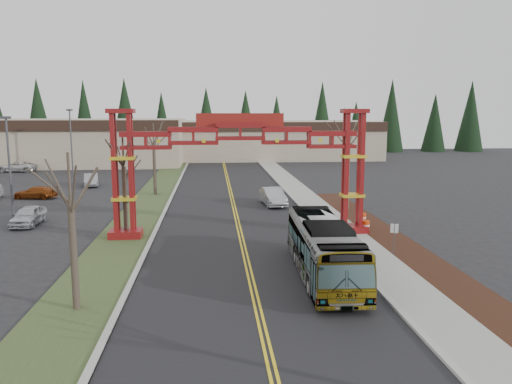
{
  "coord_description": "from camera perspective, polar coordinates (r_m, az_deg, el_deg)",
  "views": [
    {
      "loc": [
        -1.92,
        -16.41,
        8.65
      ],
      "look_at": [
        0.77,
        14.3,
        3.72
      ],
      "focal_mm": 35.0,
      "sensor_mm": 36.0,
      "label": 1
    }
  ],
  "objects": [
    {
      "name": "parked_car_far_a",
      "position": [
        62.35,
        -18.33,
        1.32
      ],
      "size": [
        2.5,
        4.67,
        1.46
      ],
      "primitive_type": "imported",
      "rotation": [
        0.0,
        0.0,
        0.23
      ],
      "color": "#9F9FA6",
      "rests_on": "ground"
    },
    {
      "name": "conifer_treeline",
      "position": [
        108.45,
        -3.9,
        7.92
      ],
      "size": [
        116.1,
        5.6,
        13.0
      ],
      "color": "black",
      "rests_on": "ground"
    },
    {
      "name": "lane_line_left",
      "position": [
        42.34,
        -2.47,
        -2.68
      ],
      "size": [
        0.12,
        100.0,
        0.01
      ],
      "primitive_type": "cube",
      "color": "yellow",
      "rests_on": "road"
    },
    {
      "name": "lane_line_right",
      "position": [
        42.35,
        -2.15,
        -2.68
      ],
      "size": [
        0.12,
        100.0,
        0.01
      ],
      "primitive_type": "cube",
      "color": "yellow",
      "rests_on": "road"
    },
    {
      "name": "parked_car_mid_a",
      "position": [
        55.26,
        -23.88,
        -0.05
      ],
      "size": [
        4.57,
        2.46,
        1.26
      ],
      "primitive_type": "imported",
      "rotation": [
        0.0,
        0.0,
        4.55
      ],
      "color": "brown",
      "rests_on": "ground"
    },
    {
      "name": "silver_sedan",
      "position": [
        46.9,
        1.94,
        -0.53
      ],
      "size": [
        2.31,
        5.18,
        1.65
      ],
      "primitive_type": "imported",
      "rotation": [
        0.0,
        0.0,
        0.11
      ],
      "color": "#A5A8AD",
      "rests_on": "ground"
    },
    {
      "name": "light_pole_far",
      "position": [
        74.95,
        -20.39,
        5.94
      ],
      "size": [
        0.79,
        0.4,
        9.12
      ],
      "color": "#3F3F44",
      "rests_on": "ground"
    },
    {
      "name": "bare_tree_median_mid",
      "position": [
        35.38,
        -14.89,
        2.75
      ],
      "size": [
        3.07,
        3.07,
        6.99
      ],
      "color": "#382D26",
      "rests_on": "ground"
    },
    {
      "name": "barrel_south",
      "position": [
        36.82,
        12.45,
        -3.95
      ],
      "size": [
        0.52,
        0.52,
        0.97
      ],
      "color": "#CE3B0B",
      "rests_on": "ground"
    },
    {
      "name": "parked_car_near_a",
      "position": [
        42.48,
        -24.57,
        -2.47
      ],
      "size": [
        1.81,
        4.41,
        1.5
      ],
      "primitive_type": "imported",
      "rotation": [
        0.0,
        0.0,
        -0.01
      ],
      "color": "silver",
      "rests_on": "ground"
    },
    {
      "name": "barrel_north",
      "position": [
        39.6,
        12.11,
        -3.06
      ],
      "size": [
        0.5,
        0.5,
        0.93
      ],
      "color": "#CE3B0B",
      "rests_on": "ground"
    },
    {
      "name": "retail_building_west",
      "position": [
        92.85,
        -22.71,
        5.36
      ],
      "size": [
        46.0,
        22.3,
        7.5
      ],
      "color": "tan",
      "rests_on": "ground"
    },
    {
      "name": "transit_bus",
      "position": [
        26.77,
        7.72,
        -6.45
      ],
      "size": [
        2.96,
        11.02,
        3.05
      ],
      "primitive_type": "imported",
      "rotation": [
        0.0,
        0.0,
        -0.04
      ],
      "color": "#B3B7BC",
      "rests_on": "ground"
    },
    {
      "name": "bare_tree_median_near",
      "position": [
        22.74,
        -20.44,
        -0.94
      ],
      "size": [
        3.1,
        3.1,
        7.0
      ],
      "color": "#382D26",
      "rests_on": "ground"
    },
    {
      "name": "curb_right",
      "position": [
        43.05,
        5.9,
        -2.46
      ],
      "size": [
        0.3,
        110.0,
        0.15
      ],
      "primitive_type": "cube",
      "color": "#AAAAA4",
      "rests_on": "ground"
    },
    {
      "name": "parked_car_far_b",
      "position": [
        81.38,
        -25.69,
        2.63
      ],
      "size": [
        5.76,
        3.07,
        1.54
      ],
      "primitive_type": "imported",
      "rotation": [
        0.0,
        0.0,
        4.62
      ],
      "color": "white",
      "rests_on": "ground"
    },
    {
      "name": "grass_median",
      "position": [
        42.73,
        -13.1,
        -2.78
      ],
      "size": [
        4.0,
        110.0,
        0.08
      ],
      "primitive_type": "cube",
      "color": "#364A25",
      "rests_on": "ground"
    },
    {
      "name": "ground",
      "position": [
        18.65,
        1.56,
        -18.56
      ],
      "size": [
        200.0,
        200.0,
        0.0
      ],
      "primitive_type": "plane",
      "color": "black",
      "rests_on": "ground"
    },
    {
      "name": "landscape_strip",
      "position": [
        30.3,
        18.99,
        -7.9
      ],
      "size": [
        2.6,
        50.0,
        0.12
      ],
      "primitive_type": "cube",
      "color": "black",
      "rests_on": "ground"
    },
    {
      "name": "curb_left",
      "position": [
        42.5,
        -10.63,
        -2.72
      ],
      "size": [
        0.3,
        110.0,
        0.15
      ],
      "primitive_type": "cube",
      "color": "#AAAAA4",
      "rests_on": "ground"
    },
    {
      "name": "sidewalk_right",
      "position": [
        43.35,
        7.79,
        -2.41
      ],
      "size": [
        2.6,
        110.0,
        0.14
      ],
      "primitive_type": "cube",
      "color": "gray",
      "rests_on": "ground"
    },
    {
      "name": "road",
      "position": [
        42.35,
        -2.31,
        -2.7
      ],
      "size": [
        12.0,
        110.0,
        0.02
      ],
      "primitive_type": "cube",
      "color": "black",
      "rests_on": "ground"
    },
    {
      "name": "retail_building_east",
      "position": [
        97.23,
        2.05,
        6.05
      ],
      "size": [
        38.0,
        20.3,
        7.0
      ],
      "color": "tan",
      "rests_on": "ground"
    },
    {
      "name": "bare_tree_median_far",
      "position": [
        53.24,
        -11.61,
        5.35
      ],
      "size": [
        3.31,
        3.31,
        7.57
      ],
      "color": "#382D26",
      "rests_on": "ground"
    },
    {
      "name": "gateway_arch",
      "position": [
        34.57,
        -1.82,
        4.65
      ],
      "size": [
        18.2,
        1.6,
        8.9
      ],
      "color": "maroon",
      "rests_on": "ground"
    },
    {
      "name": "bare_tree_right_far",
      "position": [
        44.58,
        10.57,
        6.4
      ],
      "size": [
        3.41,
        3.41,
        8.98
      ],
      "color": "#382D26",
      "rests_on": "ground"
    },
    {
      "name": "barrel_mid",
      "position": [
        38.22,
        11.71,
        -3.37
      ],
      "size": [
        0.58,
        0.58,
        1.07
      ],
      "color": "#CE3B0B",
      "rests_on": "ground"
    },
    {
      "name": "street_sign",
      "position": [
        31.26,
        15.52,
        -4.56
      ],
      "size": [
        0.44,
        0.22,
        2.03
      ],
      "color": "#3F3F44",
      "rests_on": "ground"
    },
    {
      "name": "light_pole_near",
      "position": [
        46.22,
        -26.4,
        3.39
      ],
      "size": [
        0.72,
        0.36,
        8.35
      ],
      "color": "#3F3F44",
      "rests_on": "ground"
    }
  ]
}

